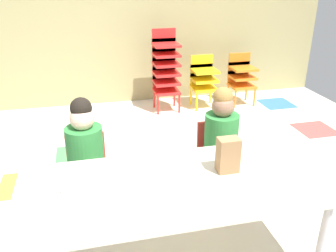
# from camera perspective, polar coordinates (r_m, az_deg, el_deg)

# --- Properties ---
(ground_plane) EXTENTS (6.12, 4.87, 0.02)m
(ground_plane) POSITION_cam_1_polar(r_m,az_deg,el_deg) (2.97, -5.24, -11.83)
(ground_plane) COLOR silver
(craft_table) EXTENTS (1.79, 0.79, 0.58)m
(craft_table) POSITION_cam_1_polar(r_m,az_deg,el_deg) (2.13, 0.82, -10.04)
(craft_table) COLOR beige
(craft_table) RESTS_ON ground_plane
(seated_child_near_camera) EXTENTS (0.32, 0.31, 0.92)m
(seated_child_near_camera) POSITION_cam_1_polar(r_m,az_deg,el_deg) (2.61, -13.11, -3.31)
(seated_child_near_camera) COLOR red
(seated_child_near_camera) RESTS_ON ground_plane
(seated_child_middle_seat) EXTENTS (0.34, 0.34, 0.92)m
(seated_child_middle_seat) POSITION_cam_1_polar(r_m,az_deg,el_deg) (2.78, 8.44, -1.14)
(seated_child_middle_seat) COLOR red
(seated_child_middle_seat) RESTS_ON ground_plane
(kid_chair_red_stack) EXTENTS (0.32, 0.30, 1.04)m
(kid_chair_red_stack) POSITION_cam_1_polar(r_m,az_deg,el_deg) (4.61, -0.38, 9.48)
(kid_chair_red_stack) COLOR red
(kid_chair_red_stack) RESTS_ON ground_plane
(kid_chair_yellow_stack) EXTENTS (0.32, 0.30, 0.68)m
(kid_chair_yellow_stack) POSITION_cam_1_polar(r_m,az_deg,el_deg) (4.80, 5.69, 7.68)
(kid_chair_yellow_stack) COLOR yellow
(kid_chair_yellow_stack) RESTS_ON ground_plane
(kid_chair_orange_stack) EXTENTS (0.32, 0.30, 0.68)m
(kid_chair_orange_stack) POSITION_cam_1_polar(r_m,az_deg,el_deg) (4.99, 11.62, 7.95)
(kid_chair_orange_stack) COLOR orange
(kid_chair_orange_stack) RESTS_ON ground_plane
(paper_bag_brown) EXTENTS (0.13, 0.09, 0.22)m
(paper_bag_brown) POSITION_cam_1_polar(r_m,az_deg,el_deg) (2.19, 9.56, -4.60)
(paper_bag_brown) COLOR #9E754C
(paper_bag_brown) RESTS_ON craft_table
(paper_plate_near_edge) EXTENTS (0.18, 0.18, 0.01)m
(paper_plate_near_edge) POSITION_cam_1_polar(r_m,az_deg,el_deg) (2.11, -15.69, -9.84)
(paper_plate_near_edge) COLOR white
(paper_plate_near_edge) RESTS_ON craft_table
(donut_powdered_on_plate) EXTENTS (0.10, 0.10, 0.03)m
(donut_powdered_on_plate) POSITION_cam_1_polar(r_m,az_deg,el_deg) (2.10, -15.75, -9.43)
(donut_powdered_on_plate) COLOR white
(donut_powdered_on_plate) RESTS_ON craft_table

